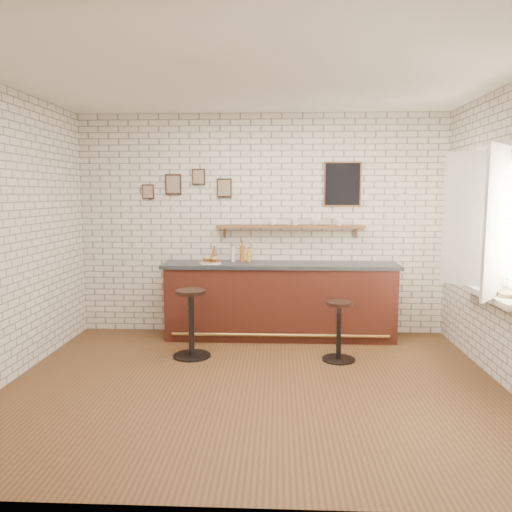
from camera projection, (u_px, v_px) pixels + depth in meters
The scene contains 21 objects.
ground at pixel (254, 385), 5.05m from camera, with size 5.00×5.00×0.00m, color brown.
bar_counter at pixel (280, 300), 6.66m from camera, with size 3.10×0.65×1.01m.
sandwich_plate at pixel (211, 263), 6.56m from camera, with size 0.28×0.28×0.01m, color white.
ciabatta_sandwich at pixel (211, 260), 6.56m from camera, with size 0.26×0.19×0.08m.
potato_chips at pixel (208, 262), 6.57m from camera, with size 0.26×0.19×0.00m.
bitters_bottle_brown at pixel (214, 255), 6.78m from camera, with size 0.06×0.06×0.21m.
bitters_bottle_white at pixel (233, 254), 6.76m from camera, with size 0.06×0.06×0.23m.
bitters_bottle_amber at pixel (242, 253), 6.75m from camera, with size 0.07×0.07×0.28m.
condiment_bottle_yellow at pixel (249, 256), 6.76m from camera, with size 0.06×0.06×0.19m.
bar_stool_left at pixel (191, 321), 5.87m from camera, with size 0.47×0.47×0.80m.
bar_stool_right at pixel (339, 329), 5.75m from camera, with size 0.38×0.38×0.69m.
wall_shelf at pixel (290, 227), 6.73m from camera, with size 2.00×0.18×0.18m.
shelf_cup_a at pixel (273, 222), 6.73m from camera, with size 0.11×0.11×0.09m, color white.
shelf_cup_b at pixel (295, 222), 6.72m from camera, with size 0.10×0.10×0.10m, color white.
shelf_cup_c at pixel (315, 221), 6.71m from camera, with size 0.14×0.14×0.11m, color white.
shelf_cup_d at pixel (339, 222), 6.69m from camera, with size 0.10×0.10×0.09m, color white.
back_wall_decor at pixel (278, 185), 6.75m from camera, with size 2.96×0.02×0.56m.
window_sill at pixel (488, 294), 5.13m from camera, with size 0.20×1.35×0.06m.
casement_window at pixel (488, 221), 5.04m from camera, with size 0.40×1.30×1.56m.
book_lower at pixel (497, 295), 4.87m from camera, with size 0.18×0.24×0.02m, color tan.
book_upper at pixel (498, 293), 4.85m from camera, with size 0.17×0.23×0.02m, color tan.
Camera 1 is at (0.24, -4.84, 1.92)m, focal length 35.00 mm.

